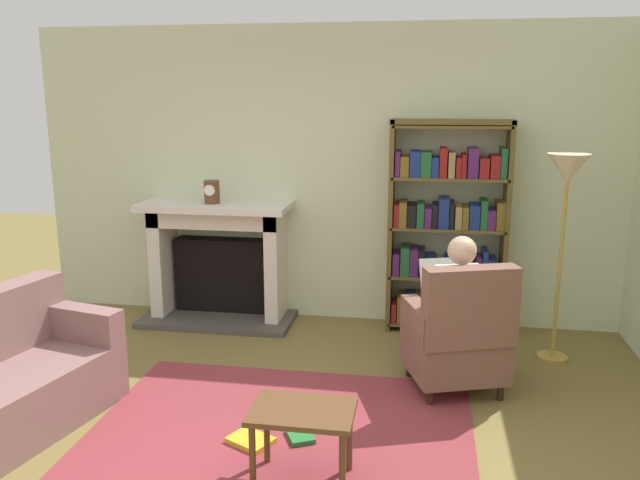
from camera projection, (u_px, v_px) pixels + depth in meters
ground at (270, 458)px, 3.78m from camera, size 14.00×14.00×0.00m
back_wall at (333, 176)px, 5.93m from camera, size 5.60×0.10×2.70m
area_rug at (281, 431)px, 4.07m from camera, size 2.40×1.80×0.01m
fireplace at (220, 258)px, 6.02m from camera, size 1.41×0.64×1.12m
mantel_clock at (212, 192)px, 5.79m from camera, size 0.14×0.14×0.21m
bookshelf at (447, 230)px, 5.65m from camera, size 1.03×0.32×1.88m
armchair_reading at (459, 336)px, 4.53m from camera, size 0.81×0.79×0.97m
seated_reader at (454, 304)px, 4.60m from camera, size 0.48×0.59×1.14m
side_table at (302, 421)px, 3.46m from camera, size 0.56×0.39×0.44m
scattered_books at (268, 439)px, 3.94m from camera, size 0.56×0.37×0.03m
floor_lamp at (567, 187)px, 4.88m from camera, size 0.32×0.32×1.65m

